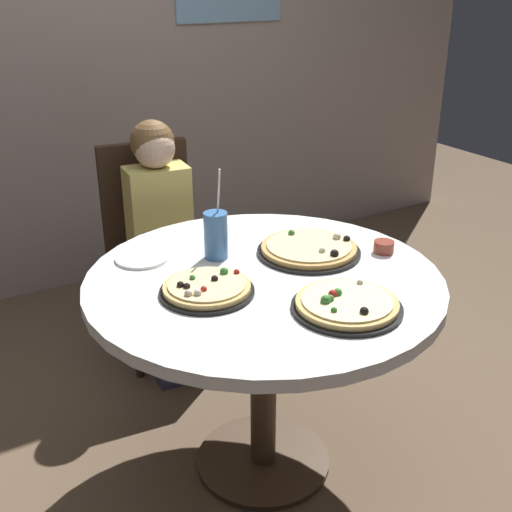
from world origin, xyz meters
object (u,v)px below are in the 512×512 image
pizza_pepperoni (309,249)px  diner_child (167,263)px  pizza_veggie (207,288)px  chair_wooden (153,238)px  pizza_cheese (347,304)px  soda_cup (216,235)px  dining_table (264,306)px  sauce_bowl (384,247)px  plate_small (142,258)px

pizza_pepperoni → diner_child: bearing=107.8°
pizza_veggie → diner_child: bearing=76.0°
chair_wooden → pizza_cheese: 1.31m
pizza_cheese → pizza_pepperoni: size_ratio=0.90×
pizza_pepperoni → soda_cup: size_ratio=1.15×
dining_table → chair_wooden: (0.01, 0.98, -0.11)m
sauce_bowl → plate_small: bearing=153.5°
pizza_veggie → plate_small: (-0.08, 0.33, -0.01)m
dining_table → pizza_cheese: bearing=-74.1°
pizza_cheese → pizza_pepperoni: (0.14, 0.38, -0.00)m
pizza_cheese → plate_small: 0.73m
sauce_bowl → chair_wooden: bearing=113.3°
pizza_veggie → soda_cup: soda_cup is taller
diner_child → pizza_pepperoni: (0.23, -0.72, 0.28)m
soda_cup → pizza_cheese: bearing=-73.5°
pizza_veggie → pizza_pepperoni: bearing=11.6°
pizza_pepperoni → dining_table: bearing=-162.0°
chair_wooden → soda_cup: bearing=-95.4°
plate_small → diner_child: bearing=59.8°
pizza_pepperoni → soda_cup: bearing=155.5°
pizza_veggie → pizza_pepperoni: pizza_pepperoni is taller
sauce_bowl → pizza_cheese: bearing=-144.3°
pizza_cheese → chair_wooden: bearing=93.5°
sauce_bowl → diner_child: bearing=118.5°
diner_child → pizza_pepperoni: bearing=-72.2°
plate_small → pizza_cheese: bearing=-59.2°
chair_wooden → plate_small: bearing=-114.0°
pizza_cheese → soda_cup: bearing=106.5°
dining_table → pizza_cheese: (0.09, -0.31, 0.12)m
diner_child → sauce_bowl: bearing=-61.5°
sauce_bowl → plate_small: size_ratio=0.39×
pizza_cheese → sauce_bowl: 0.45m
pizza_veggie → plate_small: size_ratio=1.59×
pizza_veggie → soda_cup: (0.15, 0.22, 0.06)m
plate_small → dining_table: bearing=-48.1°
chair_wooden → diner_child: bearing=-95.1°
chair_wooden → diner_child: 0.19m
chair_wooden → plate_small: (-0.29, -0.66, 0.22)m
dining_table → soda_cup: (-0.06, 0.20, 0.19)m
diner_child → pizza_cheese: 1.14m
chair_wooden → plate_small: 0.76m
dining_table → pizza_cheese: 0.34m
diner_child → pizza_cheese: size_ratio=3.39×
dining_table → sauce_bowl: bearing=-6.1°
pizza_veggie → pizza_cheese: pizza_cheese is taller
chair_wooden → plate_small: chair_wooden is taller
chair_wooden → pizza_veggie: (-0.22, -0.99, 0.24)m
chair_wooden → sauce_bowl: 1.14m
sauce_bowl → pizza_veggie: bearing=177.2°
pizza_pepperoni → plate_small: size_ratio=1.97×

